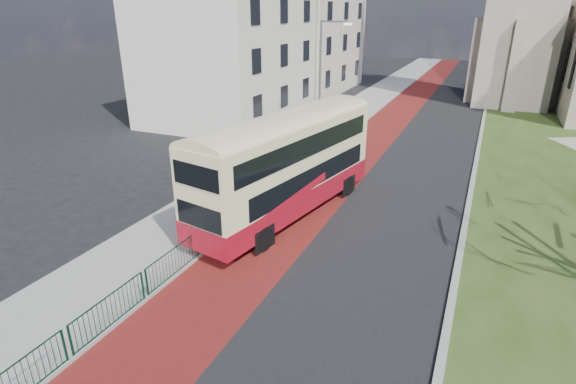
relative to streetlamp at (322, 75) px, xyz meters
The scene contains 11 objects.
ground 19.08m from the streetlamp, 76.42° to the right, with size 160.00×160.00×0.00m, color black.
road_carriageway 7.70m from the streetlamp, 18.88° to the left, with size 9.00×120.00×0.01m, color black.
bus_lane 5.91m from the streetlamp, 32.43° to the left, with size 3.40×120.00×0.01m, color #591414.
pavement_west 5.00m from the streetlamp, 108.07° to the left, with size 4.00×120.00×0.12m, color gray.
kerb_west 5.13m from the streetlamp, 56.03° to the left, with size 0.25×120.00×0.13m, color #999993.
kerb_east 12.07m from the streetlamp, 20.95° to the left, with size 0.25×80.00×0.13m, color #999993.
pedestrian_railing 14.64m from the streetlamp, 84.30° to the right, with size 0.07×24.00×1.12m.
street_block_near 10.62m from the streetlamp, 157.49° to the left, with size 10.30×14.30×13.00m.
street_block_far 22.24m from the streetlamp, 115.76° to the left, with size 10.30×16.30×11.50m.
streetlamp is the anchor object (origin of this frame).
bus 12.77m from the streetlamp, 76.77° to the right, with size 4.50×11.04×4.50m.
Camera 1 is at (6.17, -11.34, 8.74)m, focal length 28.00 mm.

